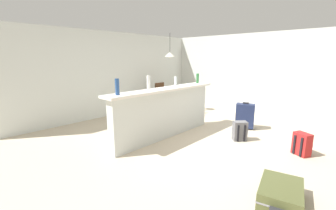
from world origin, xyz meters
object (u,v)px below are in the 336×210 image
pendant_lamp (170,55)px  dining_table (170,93)px  dining_chair_near_partition (184,99)px  bottle_white (149,83)px  suitcase_upright_navy (245,116)px  bottle_green (198,78)px  backpack_red (302,144)px  backpack_grey (240,131)px  bottle_blue (117,87)px  dining_chair_far_side (158,95)px  bottle_clear (176,81)px  suitcase_flat_olive (281,193)px

pendant_lamp → dining_table: bearing=-137.2°
dining_chair_near_partition → dining_table: bearing=88.5°
bottle_white → suitcase_upright_navy: size_ratio=0.44×
bottle_green → backpack_red: 2.72m
bottle_green → pendant_lamp: 1.76m
bottle_white → backpack_grey: 2.21m
bottle_blue → dining_chair_far_side: size_ratio=0.31×
dining_chair_far_side → pendant_lamp: 1.41m
dining_table → bottle_blue: bearing=-153.6°
bottle_green → dining_chair_far_side: bearing=75.5°
pendant_lamp → backpack_grey: pendant_lamp is taller
bottle_green → backpack_grey: (-0.27, -1.34, -1.03)m
dining_table → pendant_lamp: bearing=42.8°
bottle_clear → pendant_lamp: bearing=46.4°
dining_chair_near_partition → backpack_grey: (-0.78, -2.19, -0.31)m
bottle_blue → backpack_grey: bottle_blue is taller
bottle_clear → backpack_grey: 1.80m
dining_table → pendant_lamp: pendant_lamp is taller
bottle_clear → bottle_white: bearing=178.6°
suitcase_upright_navy → backpack_grey: (-0.86, -0.28, -0.13)m
dining_chair_far_side → backpack_red: (-0.71, -4.52, -0.31)m
bottle_white → pendant_lamp: pendant_lamp is taller
suitcase_flat_olive → backpack_red: 1.72m
suitcase_flat_olive → backpack_red: backpack_red is taller
suitcase_upright_navy → backpack_red: bearing=-118.1°
bottle_clear → suitcase_upright_navy: bottle_clear is taller
dining_chair_far_side → pendant_lamp: size_ratio=1.20×
bottle_green → dining_table: 1.65m
bottle_blue → bottle_white: 0.83m
dining_table → suitcase_upright_navy: dining_table is taller
suitcase_upright_navy → bottle_blue: bearing=161.1°
suitcase_upright_navy → backpack_grey: bearing=-161.9°
bottle_clear → pendant_lamp: 2.14m
dining_chair_far_side → suitcase_flat_olive: size_ratio=1.06×
pendant_lamp → bottle_clear: bearing=-133.6°
bottle_clear → backpack_red: bottle_clear is taller
bottle_blue → dining_chair_far_side: 3.66m
dining_chair_near_partition → suitcase_flat_olive: bearing=-124.4°
dining_chair_near_partition → backpack_red: bearing=-101.7°
suitcase_flat_olive → pendant_lamp: bearing=59.1°
bottle_clear → dining_table: bottle_clear is taller
suitcase_flat_olive → dining_chair_near_partition: bearing=55.6°
backpack_grey → suitcase_upright_navy: bearing=18.1°
dining_table → pendant_lamp: 1.20m
bottle_green → dining_table: size_ratio=0.23×
bottle_blue → bottle_clear: bottle_blue is taller
suitcase_flat_olive → suitcase_upright_navy: suitcase_upright_navy is taller
bottle_blue → bottle_white: (0.82, 0.09, 0.00)m
dining_chair_far_side → backpack_grey: size_ratio=2.21×
dining_chair_far_side → backpack_red: bearing=-98.9°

